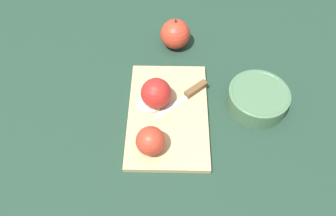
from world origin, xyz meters
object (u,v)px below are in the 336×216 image
apple_half_right (156,93)px  knife (192,92)px  bowl (258,98)px  apple_half_left (150,141)px  apple_whole (175,34)px

apple_half_right → knife: bearing=-57.7°
apple_half_right → bowl: size_ratio=0.50×
apple_half_left → apple_whole: apple_whole is taller
apple_half_left → apple_half_right: size_ratio=0.88×
apple_whole → bowl: apple_whole is taller
apple_half_right → bowl: 0.26m
apple_half_left → knife: size_ratio=0.47×
apple_half_right → apple_whole: 0.23m
apple_half_right → apple_half_left: bearing=-169.3°
apple_whole → bowl: (-0.24, -0.19, -0.02)m
apple_half_left → apple_half_right: bearing=-78.2°
apple_half_left → bowl: (0.11, -0.28, -0.02)m
apple_half_right → knife: (0.02, -0.10, -0.03)m
knife → apple_whole: bearing=-117.2°
bowl → apple_half_left: bearing=112.0°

